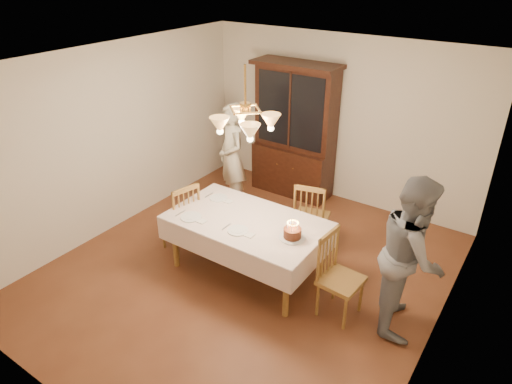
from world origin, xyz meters
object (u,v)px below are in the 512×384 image
Objects in this scene: elderly_woman at (232,157)px; birthday_cake at (292,234)px; china_hutch at (295,133)px; chair_far_side at (311,218)px; dining_table at (247,225)px.

elderly_woman is 2.25m from birthday_cake.
chair_far_side is (1.04, -1.31, -0.60)m from china_hutch.
elderly_woman is at bearing 132.82° from dining_table.
china_hutch reaches higher than chair_far_side.
elderly_woman is (-1.18, 1.27, 0.15)m from dining_table.
birthday_cake is at bearing -2.70° from dining_table.
china_hutch is at bearing 119.67° from birthday_cake.
china_hutch reaches higher than birthday_cake.
elderly_woman is at bearing 144.54° from birthday_cake.
elderly_woman is at bearing -118.30° from china_hutch.
dining_table is at bearing -15.58° from elderly_woman.
chair_far_side is 1.07m from birthday_cake.
elderly_woman reaches higher than birthday_cake.
elderly_woman is (-1.57, 0.33, 0.39)m from chair_far_side.
china_hutch is (-0.65, 2.25, 0.36)m from dining_table.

